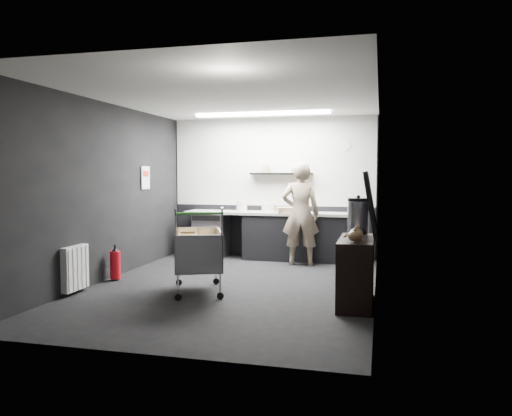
# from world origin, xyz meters

# --- Properties ---
(floor) EXTENTS (5.50, 5.50, 0.00)m
(floor) POSITION_xyz_m (0.00, 0.00, 0.00)
(floor) COLOR black
(floor) RESTS_ON ground
(ceiling) EXTENTS (5.50, 5.50, 0.00)m
(ceiling) POSITION_xyz_m (0.00, 0.00, 2.70)
(ceiling) COLOR silver
(ceiling) RESTS_ON wall_back
(wall_back) EXTENTS (5.50, 0.00, 5.50)m
(wall_back) POSITION_xyz_m (0.00, 2.75, 1.35)
(wall_back) COLOR black
(wall_back) RESTS_ON floor
(wall_front) EXTENTS (5.50, 0.00, 5.50)m
(wall_front) POSITION_xyz_m (0.00, -2.75, 1.35)
(wall_front) COLOR black
(wall_front) RESTS_ON floor
(wall_left) EXTENTS (0.00, 5.50, 5.50)m
(wall_left) POSITION_xyz_m (-2.00, 0.00, 1.35)
(wall_left) COLOR black
(wall_left) RESTS_ON floor
(wall_right) EXTENTS (0.00, 5.50, 5.50)m
(wall_right) POSITION_xyz_m (2.00, 0.00, 1.35)
(wall_right) COLOR black
(wall_right) RESTS_ON floor
(kitchen_wall_panel) EXTENTS (3.95, 0.02, 1.70)m
(kitchen_wall_panel) POSITION_xyz_m (0.00, 2.73, 1.85)
(kitchen_wall_panel) COLOR silver
(kitchen_wall_panel) RESTS_ON wall_back
(dado_panel) EXTENTS (3.95, 0.02, 1.00)m
(dado_panel) POSITION_xyz_m (0.00, 2.73, 0.50)
(dado_panel) COLOR black
(dado_panel) RESTS_ON wall_back
(floating_shelf) EXTENTS (1.20, 0.22, 0.04)m
(floating_shelf) POSITION_xyz_m (0.20, 2.62, 1.62)
(floating_shelf) COLOR black
(floating_shelf) RESTS_ON wall_back
(wall_clock) EXTENTS (0.20, 0.03, 0.20)m
(wall_clock) POSITION_xyz_m (1.40, 2.72, 2.15)
(wall_clock) COLOR white
(wall_clock) RESTS_ON wall_back
(poster) EXTENTS (0.02, 0.30, 0.40)m
(poster) POSITION_xyz_m (-1.98, 1.30, 1.55)
(poster) COLOR white
(poster) RESTS_ON wall_left
(poster_red_band) EXTENTS (0.02, 0.22, 0.10)m
(poster_red_band) POSITION_xyz_m (-1.98, 1.30, 1.62)
(poster_red_band) COLOR red
(poster_red_band) RESTS_ON poster
(radiator) EXTENTS (0.10, 0.50, 0.60)m
(radiator) POSITION_xyz_m (-1.94, -0.90, 0.35)
(radiator) COLOR white
(radiator) RESTS_ON wall_left
(ceiling_strip) EXTENTS (2.40, 0.20, 0.04)m
(ceiling_strip) POSITION_xyz_m (0.00, 1.85, 2.67)
(ceiling_strip) COLOR white
(ceiling_strip) RESTS_ON ceiling
(prep_counter) EXTENTS (3.20, 0.61, 0.90)m
(prep_counter) POSITION_xyz_m (0.14, 2.42, 0.46)
(prep_counter) COLOR black
(prep_counter) RESTS_ON floor
(person) EXTENTS (0.72, 0.52, 1.83)m
(person) POSITION_xyz_m (0.68, 1.97, 0.91)
(person) COLOR beige
(person) RESTS_ON floor
(shopping_cart) EXTENTS (0.98, 1.25, 1.14)m
(shopping_cart) POSITION_xyz_m (-0.36, -0.41, 0.55)
(shopping_cart) COLOR silver
(shopping_cart) RESTS_ON floor
(sideboard) EXTENTS (0.47, 1.10, 1.65)m
(sideboard) POSITION_xyz_m (1.78, -0.52, 0.53)
(sideboard) COLOR black
(sideboard) RESTS_ON floor
(fire_extinguisher) EXTENTS (0.16, 0.16, 0.52)m
(fire_extinguisher) POSITION_xyz_m (-1.85, -0.00, 0.25)
(fire_extinguisher) COLOR red
(fire_extinguisher) RESTS_ON floor
(cardboard_box) EXTENTS (0.60, 0.53, 0.10)m
(cardboard_box) POSITION_xyz_m (0.41, 2.37, 0.95)
(cardboard_box) COLOR tan
(cardboard_box) RESTS_ON prep_counter
(pink_tub) EXTENTS (0.20, 0.20, 0.20)m
(pink_tub) POSITION_xyz_m (-0.53, 2.42, 1.00)
(pink_tub) COLOR silver
(pink_tub) RESTS_ON prep_counter
(white_container) EXTENTS (0.23, 0.21, 0.17)m
(white_container) POSITION_xyz_m (0.00, 2.37, 0.98)
(white_container) COLOR white
(white_container) RESTS_ON prep_counter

